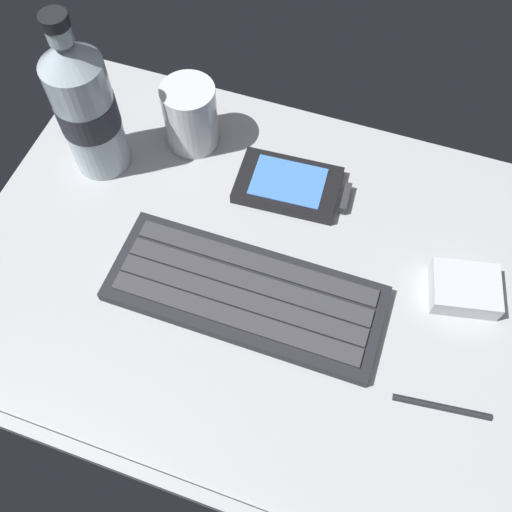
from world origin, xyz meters
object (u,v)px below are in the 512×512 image
at_px(juice_cup, 191,118).
at_px(charger_block, 465,289).
at_px(stylus_pen, 442,406).
at_px(handheld_device, 293,186).
at_px(keyboard, 247,294).
at_px(water_bottle, 86,107).

bearing_deg(juice_cup, charger_block, -16.54).
xyz_separation_m(juice_cup, stylus_pen, (0.35, -0.23, -0.04)).
bearing_deg(charger_block, handheld_device, 161.37).
xyz_separation_m(keyboard, charger_block, (0.22, 0.08, 0.00)).
xyz_separation_m(water_bottle, charger_block, (0.44, -0.04, -0.08)).
relative_size(keyboard, juice_cup, 3.42).
distance_m(handheld_device, stylus_pen, 0.29).
height_order(keyboard, water_bottle, water_bottle).
xyz_separation_m(charger_block, stylus_pen, (0.00, -0.13, -0.01)).
bearing_deg(charger_block, keyboard, -159.95).
xyz_separation_m(handheld_device, stylus_pen, (0.21, -0.20, -0.00)).
height_order(keyboard, charger_block, charger_block).
xyz_separation_m(juice_cup, charger_block, (0.35, -0.10, -0.03)).
distance_m(handheld_device, juice_cup, 0.15).
distance_m(water_bottle, charger_block, 0.45).
relative_size(keyboard, water_bottle, 1.40).
xyz_separation_m(keyboard, stylus_pen, (0.22, -0.05, -0.00)).
height_order(handheld_device, water_bottle, water_bottle).
bearing_deg(keyboard, charger_block, 20.05).
distance_m(keyboard, water_bottle, 0.27).
height_order(handheld_device, stylus_pen, handheld_device).
height_order(charger_block, stylus_pen, charger_block).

